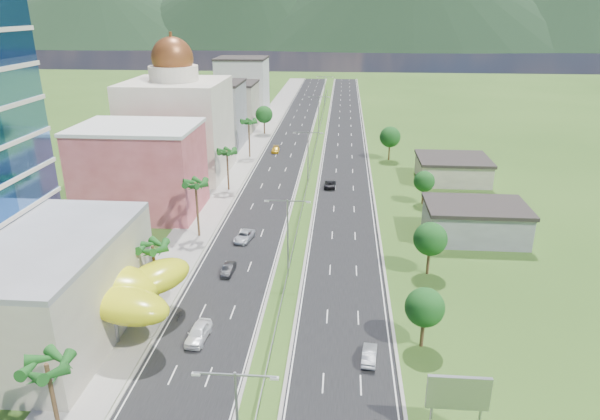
# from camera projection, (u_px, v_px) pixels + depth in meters

# --- Properties ---
(ground) EXTENTS (500.00, 500.00, 0.00)m
(ground) POSITION_uv_depth(u_px,v_px,m) (280.00, 314.00, 63.64)
(ground) COLOR #2D5119
(ground) RESTS_ON ground
(road_left) EXTENTS (11.00, 260.00, 0.04)m
(road_left) POSITION_uv_depth(u_px,v_px,m) (291.00, 138.00, 147.98)
(road_left) COLOR black
(road_left) RESTS_ON ground
(road_right) EXTENTS (11.00, 260.00, 0.04)m
(road_right) POSITION_uv_depth(u_px,v_px,m) (345.00, 139.00, 146.84)
(road_right) COLOR black
(road_right) RESTS_ON ground
(sidewalk_left) EXTENTS (7.00, 260.00, 0.12)m
(sidewalk_left) POSITION_uv_depth(u_px,v_px,m) (257.00, 138.00, 148.68)
(sidewalk_left) COLOR gray
(sidewalk_left) RESTS_ON ground
(median_guardrail) EXTENTS (0.10, 216.06, 0.76)m
(median_guardrail) POSITION_uv_depth(u_px,v_px,m) (314.00, 154.00, 130.43)
(median_guardrail) COLOR gray
(median_guardrail) RESTS_ON ground
(streetlight_median_b) EXTENTS (6.04, 0.25, 11.00)m
(streetlight_median_b) POSITION_uv_depth(u_px,v_px,m) (288.00, 230.00, 70.54)
(streetlight_median_b) COLOR gray
(streetlight_median_b) RESTS_ON ground
(streetlight_median_c) EXTENTS (6.04, 0.25, 11.00)m
(streetlight_median_c) POSITION_uv_depth(u_px,v_px,m) (308.00, 152.00, 107.77)
(streetlight_median_c) COLOR gray
(streetlight_median_c) RESTS_ON ground
(streetlight_median_d) EXTENTS (6.04, 0.25, 11.00)m
(streetlight_median_d) POSITION_uv_depth(u_px,v_px,m) (319.00, 111.00, 149.66)
(streetlight_median_d) COLOR gray
(streetlight_median_d) RESTS_ON ground
(streetlight_median_e) EXTENTS (6.04, 0.25, 11.00)m
(streetlight_median_e) POSITION_uv_depth(u_px,v_px,m) (325.00, 88.00, 191.54)
(streetlight_median_e) COLOR gray
(streetlight_median_e) RESTS_ON ground
(lime_canopy) EXTENTS (18.00, 15.00, 7.40)m
(lime_canopy) POSITION_uv_depth(u_px,v_px,m) (97.00, 287.00, 59.64)
(lime_canopy) COLOR #CACE14
(lime_canopy) RESTS_ON ground
(pink_shophouse) EXTENTS (20.00, 15.00, 15.00)m
(pink_shophouse) POSITION_uv_depth(u_px,v_px,m) (141.00, 171.00, 92.86)
(pink_shophouse) COLOR #B3494A
(pink_shophouse) RESTS_ON ground
(domed_building) EXTENTS (20.00, 20.00, 28.70)m
(domed_building) POSITION_uv_depth(u_px,v_px,m) (178.00, 122.00, 112.89)
(domed_building) COLOR beige
(domed_building) RESTS_ON ground
(midrise_grey) EXTENTS (16.00, 15.00, 16.00)m
(midrise_grey) POSITION_uv_depth(u_px,v_px,m) (211.00, 116.00, 137.29)
(midrise_grey) COLOR gray
(midrise_grey) RESTS_ON ground
(midrise_beige) EXTENTS (16.00, 15.00, 13.00)m
(midrise_beige) POSITION_uv_depth(u_px,v_px,m) (229.00, 106.00, 158.30)
(midrise_beige) COLOR #A29886
(midrise_beige) RESTS_ON ground
(midrise_white) EXTENTS (16.00, 15.00, 18.00)m
(midrise_white) POSITION_uv_depth(u_px,v_px,m) (243.00, 87.00, 178.82)
(midrise_white) COLOR silver
(midrise_white) RESTS_ON ground
(billboard) EXTENTS (5.20, 0.35, 6.20)m
(billboard) POSITION_uv_depth(u_px,v_px,m) (458.00, 395.00, 44.02)
(billboard) COLOR gray
(billboard) RESTS_ON ground
(shed_near) EXTENTS (15.00, 10.00, 5.00)m
(shed_near) POSITION_uv_depth(u_px,v_px,m) (475.00, 223.00, 83.90)
(shed_near) COLOR gray
(shed_near) RESTS_ON ground
(shed_far) EXTENTS (14.00, 12.00, 4.40)m
(shed_far) POSITION_uv_depth(u_px,v_px,m) (452.00, 170.00, 111.78)
(shed_far) COLOR #A29886
(shed_far) RESTS_ON ground
(palm_tree_a) EXTENTS (3.60, 3.60, 9.10)m
(palm_tree_a) POSITION_uv_depth(u_px,v_px,m) (47.00, 369.00, 41.47)
(palm_tree_a) COLOR #47301C
(palm_tree_a) RESTS_ON ground
(palm_tree_b) EXTENTS (3.60, 3.60, 8.10)m
(palm_tree_b) POSITION_uv_depth(u_px,v_px,m) (153.00, 249.00, 64.15)
(palm_tree_b) COLOR #47301C
(palm_tree_b) RESTS_ON ground
(palm_tree_c) EXTENTS (3.60, 3.60, 9.60)m
(palm_tree_c) POSITION_uv_depth(u_px,v_px,m) (196.00, 186.00, 82.25)
(palm_tree_c) COLOR #47301C
(palm_tree_c) RESTS_ON ground
(palm_tree_d) EXTENTS (3.60, 3.60, 8.60)m
(palm_tree_d) POSITION_uv_depth(u_px,v_px,m) (227.00, 153.00, 104.00)
(palm_tree_d) COLOR #47301C
(palm_tree_d) RESTS_ON ground
(palm_tree_e) EXTENTS (3.60, 3.60, 9.40)m
(palm_tree_e) POSITION_uv_depth(u_px,v_px,m) (249.00, 123.00, 127.00)
(palm_tree_e) COLOR #47301C
(palm_tree_e) RESTS_ON ground
(leafy_tree_lfar) EXTENTS (4.90, 4.90, 8.05)m
(leafy_tree_lfar) POSITION_uv_depth(u_px,v_px,m) (264.00, 115.00, 151.25)
(leafy_tree_lfar) COLOR #47301C
(leafy_tree_lfar) RESTS_ON ground
(leafy_tree_ra) EXTENTS (4.20, 4.20, 6.90)m
(leafy_tree_ra) POSITION_uv_depth(u_px,v_px,m) (425.00, 307.00, 56.07)
(leafy_tree_ra) COLOR #47301C
(leafy_tree_ra) RESTS_ON ground
(leafy_tree_rb) EXTENTS (4.55, 4.55, 7.47)m
(leafy_tree_rb) POSITION_uv_depth(u_px,v_px,m) (430.00, 239.00, 71.53)
(leafy_tree_rb) COLOR #47301C
(leafy_tree_rb) RESTS_ON ground
(leafy_tree_rc) EXTENTS (3.85, 3.85, 6.33)m
(leafy_tree_rc) POSITION_uv_depth(u_px,v_px,m) (424.00, 181.00, 97.65)
(leafy_tree_rc) COLOR #47301C
(leafy_tree_rc) RESTS_ON ground
(leafy_tree_rd) EXTENTS (4.90, 4.90, 8.05)m
(leafy_tree_rd) POSITION_uv_depth(u_px,v_px,m) (390.00, 137.00, 125.44)
(leafy_tree_rd) COLOR #47301C
(leafy_tree_rd) RESTS_ON ground
(mountain_ridge) EXTENTS (860.00, 140.00, 90.00)m
(mountain_ridge) POSITION_uv_depth(u_px,v_px,m) (405.00, 47.00, 477.97)
(mountain_ridge) COLOR black
(mountain_ridge) RESTS_ON ground
(car_white_near_left) EXTENTS (2.33, 5.07, 1.68)m
(car_white_near_left) POSITION_uv_depth(u_px,v_px,m) (198.00, 333.00, 58.56)
(car_white_near_left) COLOR white
(car_white_near_left) RESTS_ON road_left
(car_dark_left) EXTENTS (1.54, 4.00, 1.30)m
(car_dark_left) POSITION_uv_depth(u_px,v_px,m) (228.00, 269.00, 73.10)
(car_dark_left) COLOR black
(car_dark_left) RESTS_ON road_left
(car_silver_mid_left) EXTENTS (3.11, 5.31, 1.39)m
(car_silver_mid_left) POSITION_uv_depth(u_px,v_px,m) (244.00, 236.00, 83.45)
(car_silver_mid_left) COLOR #B8BAC0
(car_silver_mid_left) RESTS_ON road_left
(car_yellow_far_left) EXTENTS (1.95, 4.54, 1.30)m
(car_yellow_far_left) POSITION_uv_depth(u_px,v_px,m) (275.00, 149.00, 133.95)
(car_yellow_far_left) COLOR gold
(car_yellow_far_left) RESTS_ON road_left
(car_silver_right) EXTENTS (1.84, 4.23, 1.35)m
(car_silver_right) POSITION_uv_depth(u_px,v_px,m) (369.00, 354.00, 55.17)
(car_silver_right) COLOR #B0B2B8
(car_silver_right) RESTS_ON road_right
(car_dark_far_right) EXTENTS (2.35, 4.92, 1.36)m
(car_dark_far_right) POSITION_uv_depth(u_px,v_px,m) (330.00, 184.00, 107.86)
(car_dark_far_right) COLOR black
(car_dark_far_right) RESTS_ON road_right
(motorcycle) EXTENTS (0.57, 1.84, 1.18)m
(motorcycle) POSITION_uv_depth(u_px,v_px,m) (179.00, 314.00, 62.61)
(motorcycle) COLOR black
(motorcycle) RESTS_ON road_left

